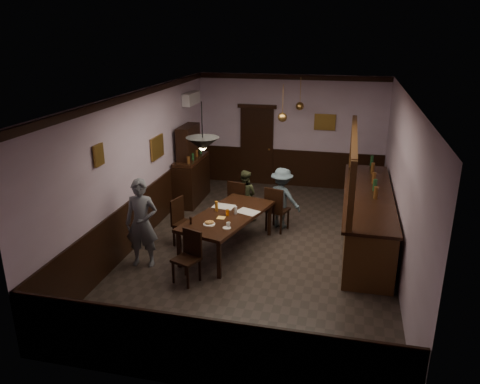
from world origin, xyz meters
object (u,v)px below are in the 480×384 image
(person_standing, at_px, (142,223))
(bar_counter, at_px, (367,217))
(person_seated_right, at_px, (282,198))
(pendant_brass_mid, at_px, (282,117))
(pendant_brass_far, at_px, (300,106))
(pendant_iron, at_px, (203,144))
(chair_far_right, at_px, (276,207))
(person_seated_left, at_px, (245,195))
(chair_far_left, at_px, (239,200))
(soda_can, at_px, (228,213))
(sideboard, at_px, (191,171))
(chair_near, at_px, (189,254))
(dining_table, at_px, (227,217))
(coffee_cup, at_px, (228,224))
(chair_side, at_px, (182,220))

(person_standing, xyz_separation_m, bar_counter, (3.97, 1.84, -0.25))
(person_seated_right, distance_m, pendant_brass_mid, 1.74)
(pendant_brass_far, bearing_deg, pendant_iron, -104.80)
(chair_far_right, height_order, person_seated_left, person_seated_left)
(chair_far_right, bearing_deg, chair_far_left, 2.57)
(person_seated_right, xyz_separation_m, soda_can, (-0.83, -1.44, 0.15))
(chair_far_right, xyz_separation_m, person_standing, (-2.11, -2.03, 0.28))
(person_standing, xyz_separation_m, sideboard, (-0.24, 3.40, -0.05))
(chair_far_right, height_order, chair_near, chair_far_right)
(pendant_brass_mid, bearing_deg, soda_can, -109.45)
(dining_table, height_order, chair_near, chair_near)
(chair_far_right, bearing_deg, soda_can, 75.30)
(person_seated_left, xyz_separation_m, coffee_cup, (0.19, -2.19, 0.22))
(chair_side, distance_m, person_standing, 1.10)
(person_seated_right, distance_m, coffee_cup, 2.07)
(person_seated_left, relative_size, pendant_brass_mid, 1.43)
(sideboard, relative_size, pendant_iron, 2.35)
(pendant_brass_far, bearing_deg, chair_far_right, -93.76)
(person_seated_left, relative_size, pendant_brass_far, 1.43)
(pendant_brass_far, bearing_deg, sideboard, -156.79)
(person_seated_left, bearing_deg, chair_far_right, 162.98)
(person_seated_right, xyz_separation_m, pendant_brass_mid, (-0.12, 0.58, 1.63))
(coffee_cup, distance_m, sideboard, 3.52)
(coffee_cup, height_order, pendant_brass_far, pendant_brass_far)
(bar_counter, height_order, pendant_brass_mid, pendant_brass_mid)
(soda_can, distance_m, pendant_brass_mid, 2.60)
(chair_side, relative_size, pendant_iron, 1.18)
(chair_far_left, relative_size, person_standing, 0.60)
(chair_near, relative_size, chair_side, 0.95)
(chair_far_right, xyz_separation_m, pendant_iron, (-0.98, -1.87, 1.76))
(chair_far_right, height_order, person_seated_right, person_seated_right)
(chair_far_right, height_order, chair_side, chair_far_right)
(person_seated_right, relative_size, pendant_brass_far, 1.64)
(person_seated_right, height_order, bar_counter, bar_counter)
(person_seated_left, bearing_deg, soda_can, 107.18)
(chair_far_left, relative_size, pendant_brass_far, 1.22)
(chair_far_right, relative_size, sideboard, 0.52)
(chair_far_right, xyz_separation_m, soda_can, (-0.75, -1.17, 0.27))
(soda_can, distance_m, pendant_brass_far, 4.02)
(chair_near, bearing_deg, person_standing, -178.42)
(pendant_iron, xyz_separation_m, pendant_brass_far, (1.14, 4.33, -0.00))
(chair_far_left, bearing_deg, chair_side, 71.51)
(pendant_brass_mid, bearing_deg, person_seated_right, -78.49)
(sideboard, xyz_separation_m, bar_counter, (4.20, -1.56, -0.19))
(person_seated_left, distance_m, person_seated_right, 0.90)
(chair_far_right, distance_m, pendant_brass_far, 3.02)
(dining_table, distance_m, person_seated_left, 1.62)
(sideboard, bearing_deg, person_seated_left, -29.01)
(soda_can, bearing_deg, chair_far_left, 94.59)
(pendant_iron, bearing_deg, bar_counter, 30.79)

